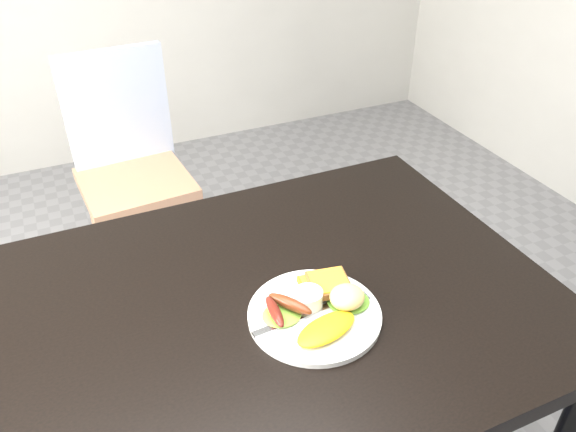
% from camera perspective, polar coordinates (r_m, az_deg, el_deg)
% --- Properties ---
extents(dining_table, '(1.20, 0.80, 0.04)m').
position_cam_1_polar(dining_table, '(1.09, -4.27, -9.86)').
color(dining_table, black).
rests_on(dining_table, ground).
extents(dining_chair, '(0.40, 0.40, 0.04)m').
position_cam_1_polar(dining_chair, '(2.10, -15.20, 3.14)').
color(dining_chair, tan).
rests_on(dining_chair, ground).
extents(person, '(0.53, 0.43, 1.28)m').
position_cam_1_polar(person, '(1.59, 2.30, 1.79)').
color(person, navy).
rests_on(person, ground).
extents(plate, '(0.25, 0.25, 0.01)m').
position_cam_1_polar(plate, '(1.05, 2.70, -9.97)').
color(plate, white).
rests_on(plate, dining_table).
extents(lettuce_left, '(0.08, 0.08, 0.01)m').
position_cam_1_polar(lettuce_left, '(1.04, -0.62, -9.97)').
color(lettuce_left, '#5FA132').
rests_on(lettuce_left, plate).
extents(lettuce_right, '(0.10, 0.09, 0.01)m').
position_cam_1_polar(lettuce_right, '(1.07, 6.13, -8.60)').
color(lettuce_right, '#51881D').
rests_on(lettuce_right, plate).
extents(omelette, '(0.14, 0.09, 0.02)m').
position_cam_1_polar(omelette, '(1.01, 3.92, -11.37)').
color(omelette, yellow).
rests_on(omelette, plate).
extents(sausage_a, '(0.03, 0.08, 0.02)m').
position_cam_1_polar(sausage_a, '(1.02, -1.36, -9.66)').
color(sausage_a, maroon).
rests_on(sausage_a, lettuce_left).
extents(sausage_b, '(0.07, 0.09, 0.02)m').
position_cam_1_polar(sausage_b, '(1.03, 0.20, -8.90)').
color(sausage_b, '#5F2E16').
rests_on(sausage_b, lettuce_left).
extents(ramekin, '(0.06, 0.06, 0.03)m').
position_cam_1_polar(ramekin, '(1.05, 2.08, -8.37)').
color(ramekin, white).
rests_on(ramekin, plate).
extents(toast_a, '(0.08, 0.08, 0.01)m').
position_cam_1_polar(toast_a, '(1.09, 3.24, -7.16)').
color(toast_a, brown).
rests_on(toast_a, plate).
extents(toast_b, '(0.09, 0.09, 0.01)m').
position_cam_1_polar(toast_b, '(1.08, 4.19, -6.86)').
color(toast_b, brown).
rests_on(toast_b, toast_a).
extents(potato_salad, '(0.08, 0.08, 0.04)m').
position_cam_1_polar(potato_salad, '(1.05, 6.02, -8.17)').
color(potato_salad, beige).
rests_on(potato_salad, lettuce_right).
extents(fork, '(0.18, 0.03, 0.00)m').
position_cam_1_polar(fork, '(1.03, 0.92, -10.35)').
color(fork, '#ADAFB7').
rests_on(fork, plate).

